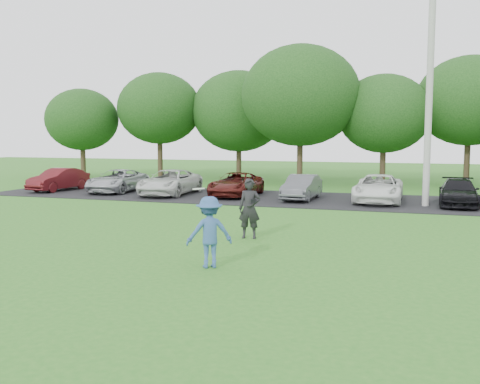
{
  "coord_description": "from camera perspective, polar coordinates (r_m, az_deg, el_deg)",
  "views": [
    {
      "loc": [
        5.02,
        -11.67,
        2.98
      ],
      "look_at": [
        0.0,
        3.5,
        1.3
      ],
      "focal_mm": 40.0,
      "sensor_mm": 36.0,
      "label": 1
    }
  ],
  "objects": [
    {
      "name": "frisbee_player",
      "position": [
        12.15,
        -3.29,
        -4.28
      ],
      "size": [
        1.21,
        1.06,
        1.86
      ],
      "color": "#335791",
      "rests_on": "ground"
    },
    {
      "name": "ground",
      "position": [
        13.05,
        -4.87,
        -7.22
      ],
      "size": [
        100.0,
        100.0,
        0.0
      ],
      "primitive_type": "plane",
      "color": "#296E1F",
      "rests_on": "ground"
    },
    {
      "name": "camera_bystander",
      "position": [
        15.56,
        1.03,
        -1.78
      ],
      "size": [
        0.69,
        0.5,
        1.75
      ],
      "color": "black",
      "rests_on": "ground"
    },
    {
      "name": "tree_row",
      "position": [
        34.66,
        12.63,
        9.05
      ],
      "size": [
        42.39,
        9.85,
        8.64
      ],
      "color": "#38281C",
      "rests_on": "ground"
    },
    {
      "name": "parking_lot",
      "position": [
        25.35,
        6.76,
        -0.75
      ],
      "size": [
        32.0,
        6.5,
        0.03
      ],
      "primitive_type": "cube",
      "color": "black",
      "rests_on": "ground"
    },
    {
      "name": "utility_pole",
      "position": [
        23.84,
        19.53,
        9.48
      ],
      "size": [
        0.28,
        0.28,
        9.14
      ],
      "primitive_type": "cylinder",
      "color": "#B0AFAA",
      "rests_on": "ground"
    },
    {
      "name": "parked_cars",
      "position": [
        25.38,
        4.91,
        0.67
      ],
      "size": [
        28.57,
        4.91,
        1.25
      ],
      "color": "#571317",
      "rests_on": "parking_lot"
    }
  ]
}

